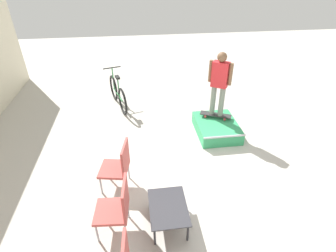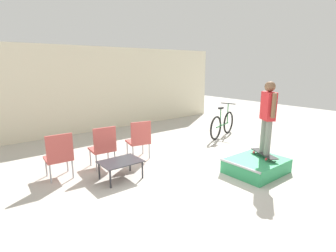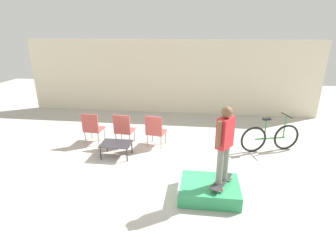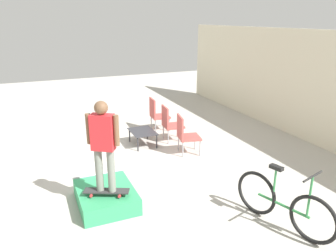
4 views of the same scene
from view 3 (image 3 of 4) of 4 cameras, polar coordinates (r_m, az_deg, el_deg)
ground_plane at (r=6.62m, az=-5.35°, el=-10.37°), size 24.00×24.00×0.00m
house_wall_back at (r=10.97m, az=0.21°, el=10.50°), size 12.00×0.06×3.00m
skate_ramp_box at (r=5.81m, az=8.87°, el=-13.53°), size 1.28×1.00×0.33m
skateboard_on_ramp at (r=5.67m, az=11.51°, el=-11.75°), size 0.51×0.80×0.07m
person_skater at (r=5.24m, az=12.23°, el=-2.88°), size 0.38×0.49×1.61m
coffee_table at (r=7.44m, az=-11.21°, el=-4.03°), size 0.84×0.62×0.40m
patio_chair_left at (r=8.40m, az=-16.11°, el=-0.19°), size 0.55×0.55×1.00m
patio_chair_center at (r=8.07m, az=-9.64°, el=-0.50°), size 0.56×0.56×1.00m
patio_chair_right at (r=7.85m, az=-2.78°, el=-0.82°), size 0.61×0.61×1.00m
bicycle at (r=8.18m, az=21.35°, el=-2.37°), size 1.75×0.65×1.09m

